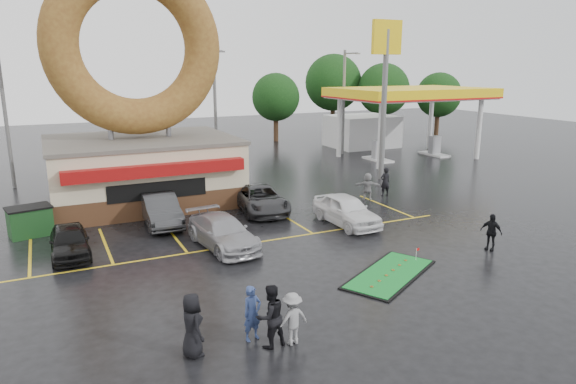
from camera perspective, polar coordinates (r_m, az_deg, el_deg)
name	(u,v)px	position (r m, az deg, el deg)	size (l,w,h in m)	color
ground	(287,269)	(20.12, -0.17, -8.60)	(120.00, 120.00, 0.00)	black
donut_shop	(140,124)	(30.35, -16.14, 7.23)	(10.20, 8.70, 13.50)	#472B19
gas_station	(388,112)	(47.14, 11.05, 8.76)	(12.30, 13.65, 5.90)	silver
shell_sign	(385,70)	(35.63, 10.77, 13.13)	(2.20, 0.36, 10.60)	slate
streetlight_left	(5,114)	(36.88, -28.93, 7.64)	(0.40, 2.21, 9.00)	slate
streetlight_mid	(215,105)	(39.67, -8.06, 9.53)	(0.40, 2.21, 9.00)	slate
streetlight_right	(344,100)	(45.63, 6.27, 10.13)	(0.40, 2.21, 9.00)	slate
tree_far_a	(384,89)	(57.88, 10.58, 11.15)	(5.60, 5.60, 8.00)	#332114
tree_far_b	(439,95)	(60.12, 16.40, 10.30)	(4.90, 4.90, 7.00)	#332114
tree_far_c	(333,83)	(59.01, 5.06, 12.01)	(6.30, 6.30, 9.00)	#332114
tree_far_d	(276,97)	(53.61, -1.37, 10.48)	(4.90, 4.90, 7.00)	#332114
car_black	(70,241)	(23.11, -23.10, -5.04)	(1.51, 3.75, 1.28)	black
car_dgrey	(160,210)	(26.20, -13.99, -1.92)	(1.58, 4.54, 1.50)	#2E2E30
car_silver	(223,232)	(22.46, -7.25, -4.45)	(1.88, 4.63, 1.35)	#9F9EA3
car_grey	(260,199)	(27.70, -3.10, -0.78)	(2.31, 5.00, 1.39)	#2D2E30
car_white	(346,210)	(25.53, 6.49, -2.00)	(1.77, 4.39, 1.50)	white
person_blue	(252,313)	(15.07, -3.99, -13.28)	(0.60, 0.39, 1.64)	navy
person_blackjkt	(270,316)	(14.67, -1.97, -13.62)	(0.89, 0.70, 1.84)	black
person_hoodie	(292,319)	(14.85, 0.47, -13.89)	(1.00, 0.57, 1.54)	gray
person_bystander	(192,325)	(14.48, -10.62, -14.34)	(0.88, 0.57, 1.80)	black
person_cameraman	(491,232)	(23.54, 21.63, -4.15)	(0.94, 0.39, 1.60)	black
person_walker_near	(368,186)	(30.42, 8.84, 0.62)	(1.49, 0.48, 1.61)	gray
person_walker_far	(385,182)	(31.49, 10.75, 1.12)	(0.64, 0.42, 1.75)	black
dumpster	(30,222)	(26.62, -26.74, -2.99)	(1.80, 1.20, 1.30)	#1A441C
putting_green	(390,274)	(19.99, 11.23, -8.91)	(4.90, 3.93, 0.57)	black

